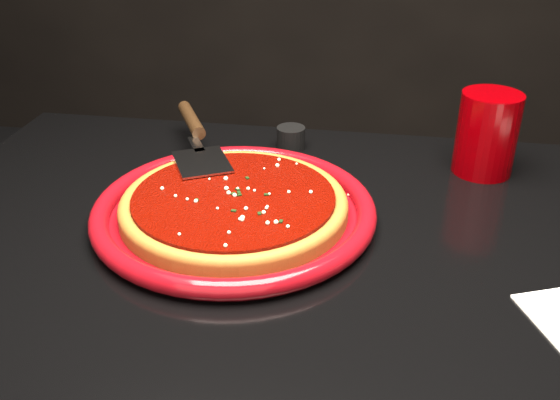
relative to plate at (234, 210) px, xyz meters
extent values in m
cylinder|color=maroon|center=(0.00, 0.00, 0.00)|extent=(0.40, 0.40, 0.03)
cylinder|color=brown|center=(0.00, 0.00, 0.00)|extent=(0.32, 0.32, 0.02)
torus|color=brown|center=(0.00, 0.00, 0.01)|extent=(0.32, 0.32, 0.02)
cylinder|color=#630600|center=(0.00, 0.00, 0.02)|extent=(0.28, 0.28, 0.01)
cylinder|color=#820003|center=(0.36, 0.22, 0.05)|extent=(0.12, 0.12, 0.13)
cylinder|color=black|center=(0.04, 0.26, 0.00)|extent=(0.05, 0.05, 0.04)
camera|label=1|loc=(0.19, -0.74, 0.43)|focal=40.00mm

